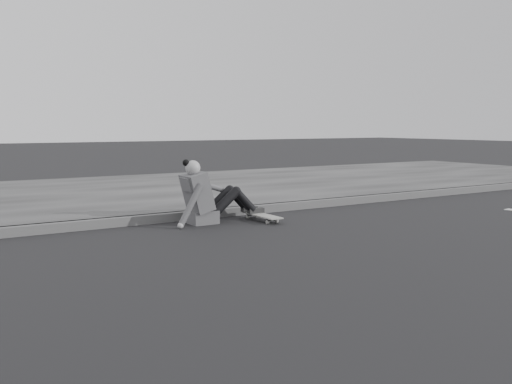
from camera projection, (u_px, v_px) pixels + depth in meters
ground at (288, 256)px, 5.81m from camera, size 80.00×80.00×0.00m
curb at (182, 216)px, 7.98m from camera, size 24.00×0.16×0.12m
sidewalk at (114, 194)px, 10.53m from camera, size 24.00×6.00×0.12m
skateboard at (262, 216)px, 7.92m from camera, size 0.20×0.78×0.09m
seated_woman at (206, 197)px, 7.71m from camera, size 1.38×0.46×0.88m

